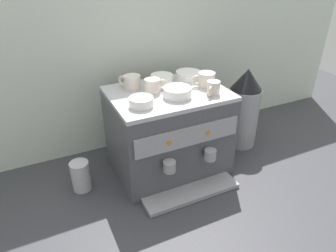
{
  "coord_description": "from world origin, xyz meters",
  "views": [
    {
      "loc": [
        -0.57,
        -1.19,
        0.99
      ],
      "look_at": [
        0.0,
        0.0,
        0.24
      ],
      "focal_mm": 32.85,
      "sensor_mm": 36.0,
      "label": 1
    }
  ],
  "objects": [
    {
      "name": "ceramic_cup_3",
      "position": [
        -0.14,
        0.11,
        0.46
      ],
      "size": [
        0.09,
        0.1,
        0.07
      ],
      "color": "beige",
      "rests_on": "espresso_machine"
    },
    {
      "name": "tiled_backsplash_wall",
      "position": [
        0.0,
        0.33,
        0.48
      ],
      "size": [
        2.8,
        0.03,
        0.95
      ],
      "primitive_type": "cube",
      "color": "silver",
      "rests_on": "ground_plane"
    },
    {
      "name": "coffee_grinder",
      "position": [
        0.48,
        0.02,
        0.23
      ],
      "size": [
        0.17,
        0.17,
        0.46
      ],
      "color": "#939399",
      "rests_on": "ground_plane"
    },
    {
      "name": "ceramic_cup_2",
      "position": [
        -0.06,
        0.02,
        0.46
      ],
      "size": [
        0.11,
        0.07,
        0.06
      ],
      "color": "beige",
      "rests_on": "espresso_machine"
    },
    {
      "name": "ceramic_bowl_2",
      "position": [
        0.02,
        0.11,
        0.44
      ],
      "size": [
        0.11,
        0.11,
        0.04
      ],
      "color": "white",
      "rests_on": "espresso_machine"
    },
    {
      "name": "ceramic_cup_1",
      "position": [
        0.17,
        -0.12,
        0.45
      ],
      "size": [
        0.08,
        0.07,
        0.06
      ],
      "color": "beige",
      "rests_on": "espresso_machine"
    },
    {
      "name": "milk_pitcher",
      "position": [
        -0.45,
        0.01,
        0.07
      ],
      "size": [
        0.09,
        0.09,
        0.15
      ],
      "primitive_type": "cylinder",
      "color": "#B7B7BC",
      "rests_on": "ground_plane"
    },
    {
      "name": "ceramic_cup_0",
      "position": [
        0.19,
        -0.02,
        0.46
      ],
      "size": [
        0.12,
        0.08,
        0.07
      ],
      "color": "beige",
      "rests_on": "espresso_machine"
    },
    {
      "name": "ceramic_bowl_1",
      "position": [
        0.01,
        -0.07,
        0.44
      ],
      "size": [
        0.13,
        0.13,
        0.04
      ],
      "color": "white",
      "rests_on": "espresso_machine"
    },
    {
      "name": "ground_plane",
      "position": [
        0.0,
        0.0,
        0.0
      ],
      "size": [
        4.0,
        4.0,
        0.0
      ],
      "primitive_type": "plane",
      "color": "#38383D"
    },
    {
      "name": "ceramic_bowl_3",
      "position": [
        0.16,
        0.1,
        0.44
      ],
      "size": [
        0.13,
        0.13,
        0.04
      ],
      "color": "white",
      "rests_on": "espresso_machine"
    },
    {
      "name": "ceramic_bowl_0",
      "position": [
        -0.17,
        -0.09,
        0.44
      ],
      "size": [
        0.1,
        0.1,
        0.04
      ],
      "color": "white",
      "rests_on": "espresso_machine"
    },
    {
      "name": "espresso_machine",
      "position": [
        0.0,
        -0.0,
        0.21
      ],
      "size": [
        0.54,
        0.51,
        0.42
      ],
      "color": "#4C4C51",
      "rests_on": "ground_plane"
    }
  ]
}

